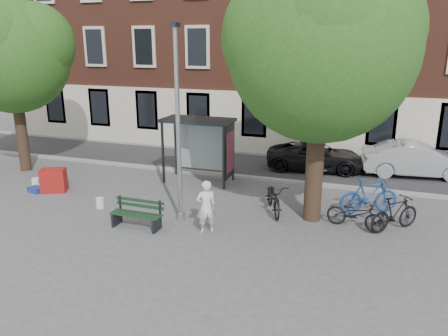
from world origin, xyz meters
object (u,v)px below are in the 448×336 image
painter (206,207)px  bike_d (395,213)px  bus_shelter (208,136)px  car_silver (416,160)px  bench (137,215)px  red_stand (54,180)px  bike_c (274,197)px  bike_b (369,196)px  car_dark (316,156)px  notice_sign (316,179)px  bike_a (356,214)px  lamppost (178,136)px

painter → bike_d: bearing=165.9°
bus_shelter → car_silver: size_ratio=0.64×
bench → red_stand: size_ratio=1.84×
bike_c → bike_d: bike_d is taller
bike_b → car_dark: size_ratio=0.47×
bike_c → car_dark: car_dark is taller
bus_shelter → bench: size_ratio=1.72×
bike_b → car_dark: (-2.36, 4.66, -0.01)m
red_stand → bike_d: bearing=2.0°
bus_shelter → bench: bus_shelter is taller
notice_sign → red_stand: bearing=-165.0°
bike_d → red_stand: (-12.29, -0.43, -0.10)m
bike_a → bike_d: bearing=-64.8°
bench → bike_a: bearing=18.6°
bike_a → red_stand: size_ratio=2.01×
car_dark → lamppost: bearing=149.8°
painter → lamppost: bearing=-62.5°
bike_c → notice_sign: size_ratio=1.17×
bike_a → lamppost: bearing=116.0°
bike_b → bike_d: bearing=-174.9°
bus_shelter → car_dark: bearing=39.0°
bike_b → bike_d: size_ratio=1.12×
bus_shelter → notice_sign: 5.17m
bike_b → bike_c: bearing=80.8°
bench → car_silver: size_ratio=0.37×
painter → bike_a: 4.62m
bike_c → bike_d: (3.81, -0.24, 0.01)m
lamppost → bike_d: (6.50, 1.43, -2.23)m
bus_shelter → car_silver: (8.13, 3.61, -1.18)m
painter → bike_c: 2.76m
bike_b → car_silver: size_ratio=0.46×
painter → car_silver: 10.49m
bike_d → bike_a: bearing=58.8°
lamppost → car_silver: bearing=45.7°
bike_b → red_stand: bike_b is taller
bench → bike_a: size_ratio=0.92×
bike_b → car_silver: (1.81, 5.05, 0.12)m
lamppost → painter: 2.33m
bike_d → red_stand: bearing=49.1°
bike_b → red_stand: 11.63m
bus_shelter → red_stand: bus_shelter is taller
bike_d → notice_sign: bearing=35.9°
bus_shelter → car_silver: 8.97m
car_dark → bike_b: bearing=-158.7°
bike_a → bike_d: 1.16m
bench → red_stand: red_stand is taller
bus_shelter → car_dark: 5.27m
car_silver → red_stand: bearing=109.0°
bike_b → notice_sign: 1.95m
bike_c → notice_sign: (1.33, 0.26, 0.70)m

